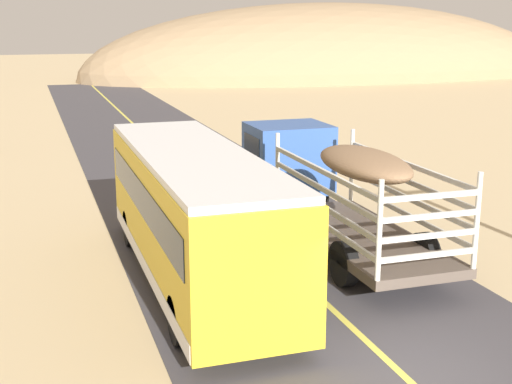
% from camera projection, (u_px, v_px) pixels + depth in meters
% --- Properties ---
extents(ground_plane, '(240.00, 240.00, 0.00)m').
position_uv_depth(ground_plane, '(404.00, 378.00, 12.62)').
color(ground_plane, '#CCB284').
extents(road_surface, '(8.00, 120.00, 0.02)m').
position_uv_depth(road_surface, '(405.00, 377.00, 12.62)').
color(road_surface, '#423F44').
rests_on(road_surface, ground).
extents(road_centre_line, '(0.16, 117.60, 0.00)m').
position_uv_depth(road_centre_line, '(405.00, 377.00, 12.61)').
color(road_centre_line, '#D8CC4C').
rests_on(road_centre_line, road_surface).
extents(livestock_truck, '(2.53, 9.70, 3.02)m').
position_uv_depth(livestock_truck, '(314.00, 172.00, 20.98)').
color(livestock_truck, '#3359A5').
rests_on(livestock_truck, road_surface).
extents(bus, '(2.54, 10.00, 3.21)m').
position_uv_depth(bus, '(194.00, 212.00, 16.82)').
color(bus, gold).
rests_on(bus, road_surface).
extents(distant_hill, '(54.66, 22.41, 15.65)m').
position_uv_depth(distant_hill, '(332.00, 76.00, 77.25)').
color(distant_hill, '#997C5A').
rests_on(distant_hill, ground).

